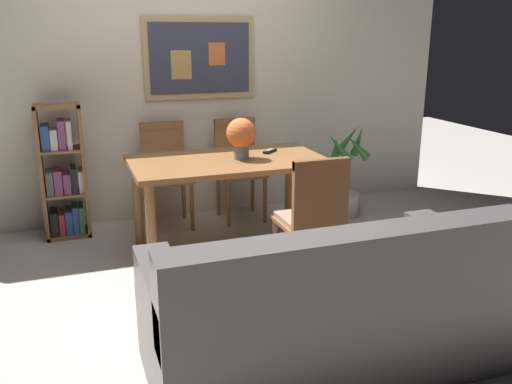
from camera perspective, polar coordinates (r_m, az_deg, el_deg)
The scene contains 12 objects.
ground_plane at distance 3.81m, azimuth -1.95°, elevation -9.46°, with size 12.00×12.00×0.00m, color #B7B2A8.
wall_back_with_painting at distance 5.04m, azimuth -7.85°, elevation 12.18°, with size 5.20×0.14×2.60m.
dining_table at distance 4.13m, azimuth -2.94°, elevation 2.13°, with size 1.46×0.86×0.74m.
dining_chair_far_right at distance 4.97m, azimuth -1.89°, elevation 3.33°, with size 0.40×0.41×0.91m.
dining_chair_near_right at distance 3.56m, azimuth 6.04°, elevation -2.07°, with size 0.40×0.41×0.91m.
dining_chair_far_left at distance 4.84m, azimuth -9.50°, elevation 2.74°, with size 0.40×0.41×0.91m.
leather_couch at distance 2.80m, azimuth 7.69°, elevation -12.56°, with size 1.80×0.84×0.84m.
bookshelf at distance 4.77m, azimuth -19.57°, elevation 1.49°, with size 0.36×0.28×1.12m.
potted_ivy at distance 5.36m, azimuth 6.85°, elevation 0.84°, with size 0.29×0.31×0.47m.
potted_palm at distance 5.10m, azimuth 9.48°, elevation 1.06°, with size 0.40×0.39×0.87m.
flower_vase at distance 4.07m, azimuth -1.55°, elevation 6.00°, with size 0.22×0.22×0.31m.
tv_remote at distance 4.33m, azimuth 1.47°, elevation 4.33°, with size 0.15×0.13×0.02m.
Camera 1 is at (-1.02, -3.27, 1.66)m, focal length 38.05 mm.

